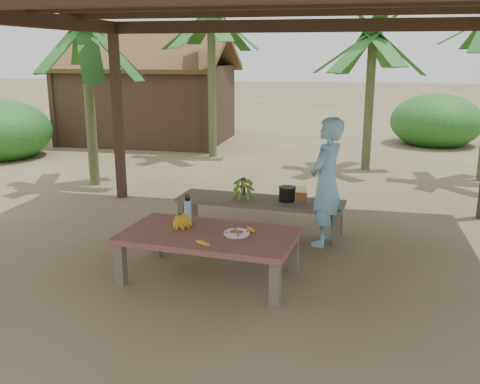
% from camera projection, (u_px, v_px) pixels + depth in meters
% --- Properties ---
extents(ground, '(80.00, 80.00, 0.00)m').
position_uv_depth(ground, '(265.00, 261.00, 6.15)').
color(ground, brown).
rests_on(ground, ground).
extents(pavilion, '(6.60, 5.60, 2.95)m').
position_uv_depth(pavilion, '(267.00, 7.00, 5.44)').
color(pavilion, black).
rests_on(pavilion, ground).
extents(work_table, '(1.89, 1.16, 0.50)m').
position_uv_depth(work_table, '(209.00, 239.00, 5.59)').
color(work_table, brown).
rests_on(work_table, ground).
extents(bench, '(2.24, 0.77, 0.45)m').
position_uv_depth(bench, '(260.00, 203.00, 7.06)').
color(bench, brown).
rests_on(bench, ground).
extents(ripe_banana_bunch, '(0.33, 0.31, 0.16)m').
position_uv_depth(ripe_banana_bunch, '(180.00, 219.00, 5.77)').
color(ripe_banana_bunch, yellow).
rests_on(ripe_banana_bunch, work_table).
extents(plate, '(0.27, 0.27, 0.04)m').
position_uv_depth(plate, '(237.00, 233.00, 5.51)').
color(plate, white).
rests_on(plate, work_table).
extents(loose_banana_front, '(0.17, 0.09, 0.04)m').
position_uv_depth(loose_banana_front, '(203.00, 243.00, 5.22)').
color(loose_banana_front, yellow).
rests_on(loose_banana_front, work_table).
extents(loose_banana_side, '(0.12, 0.13, 0.04)m').
position_uv_depth(loose_banana_side, '(251.00, 230.00, 5.61)').
color(loose_banana_side, yellow).
rests_on(loose_banana_side, work_table).
extents(water_flask, '(0.08, 0.08, 0.30)m').
position_uv_depth(water_flask, '(188.00, 210.00, 5.97)').
color(water_flask, '#41A2CB').
rests_on(water_flask, work_table).
extents(green_banana_stalk, '(0.28, 0.28, 0.29)m').
position_uv_depth(green_banana_stalk, '(243.00, 187.00, 7.08)').
color(green_banana_stalk, '#598C2D').
rests_on(green_banana_stalk, bench).
extents(cooking_pot, '(0.21, 0.21, 0.18)m').
position_uv_depth(cooking_pot, '(287.00, 194.00, 6.96)').
color(cooking_pot, black).
rests_on(cooking_pot, bench).
extents(skewer_rack, '(0.19, 0.09, 0.24)m').
position_uv_depth(skewer_rack, '(301.00, 195.00, 6.82)').
color(skewer_rack, '#A57F47').
rests_on(skewer_rack, bench).
extents(woman, '(0.57, 0.68, 1.59)m').
position_uv_depth(woman, '(326.00, 182.00, 6.51)').
color(woman, '#7CC2EB').
rests_on(woman, ground).
extents(hut, '(4.40, 3.43, 2.85)m').
position_uv_depth(hut, '(150.00, 100.00, 14.36)').
color(hut, black).
rests_on(hut, ground).
extents(banana_plant_n, '(1.80, 1.80, 2.93)m').
position_uv_depth(banana_plant_n, '(373.00, 46.00, 10.43)').
color(banana_plant_n, '#596638').
rests_on(banana_plant_n, ground).
extents(banana_plant_nw, '(1.80, 1.80, 3.42)m').
position_uv_depth(banana_plant_nw, '(211.00, 25.00, 11.65)').
color(banana_plant_nw, '#596638').
rests_on(banana_plant_nw, ground).
extents(banana_plant_w, '(1.80, 1.80, 2.98)m').
position_uv_depth(banana_plant_w, '(85.00, 43.00, 9.12)').
color(banana_plant_w, '#596638').
rests_on(banana_plant_w, ground).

